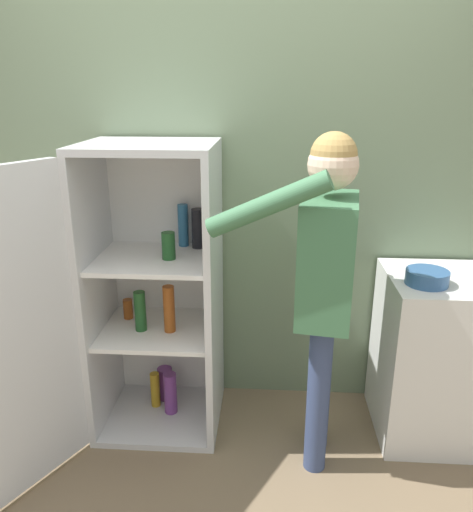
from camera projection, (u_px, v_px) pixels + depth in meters
The scene contains 6 objects.
ground_plane at pixel (217, 508), 2.26m from camera, with size 12.00×12.00×0.00m, color #7A664C.
wall_back at pixel (233, 188), 2.78m from camera, with size 7.00×0.06×2.55m.
refrigerator at pixel (130, 300), 2.57m from camera, with size 1.01×1.16×1.56m.
person at pixel (325, 266), 2.26m from camera, with size 0.69×0.56×1.64m.
counter at pixel (436, 356), 2.65m from camera, with size 0.58×0.57×0.90m.
bowl at pixel (427, 277), 2.42m from camera, with size 0.21×0.21×0.07m.
Camera 1 is at (0.21, -1.76, 1.81)m, focal length 35.00 mm.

